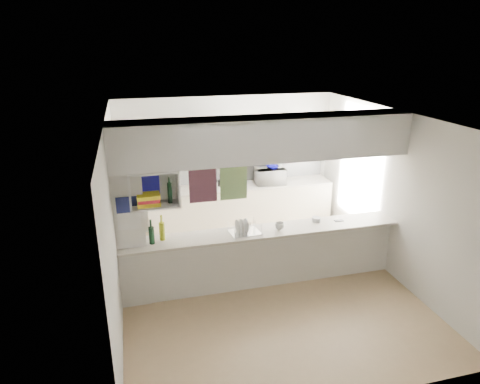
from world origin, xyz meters
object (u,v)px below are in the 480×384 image
object	(u,v)px
bowl	(272,167)
dish_rack	(245,227)
wine_bottles	(157,233)
microwave	(270,176)

from	to	relation	value
bowl	dish_rack	xyz separation A→B (m)	(-1.11, -2.05, -0.25)
dish_rack	wine_bottles	bearing A→B (deg)	172.37
microwave	wine_bottles	world-z (taller)	wine_bottles
microwave	dish_rack	bearing A→B (deg)	66.30
bowl	microwave	bearing A→B (deg)	154.45
bowl	wine_bottles	bearing A→B (deg)	-139.56
wine_bottles	dish_rack	bearing A→B (deg)	-1.59
microwave	bowl	size ratio (longest dim) A/B	2.30
microwave	wine_bottles	xyz separation A→B (m)	(-2.33, -2.03, -0.02)
bowl	wine_bottles	size ratio (longest dim) A/B	0.66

